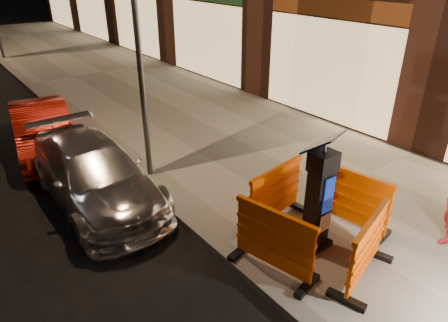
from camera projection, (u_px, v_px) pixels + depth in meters
ground_plane at (223, 253)px, 6.76m from camera, size 120.00×120.00×0.00m
sidewalk at (336, 193)px, 8.36m from camera, size 6.00×60.00×0.15m
kerb at (223, 249)px, 6.73m from camera, size 0.30×60.00×0.15m
parking_kiosk at (319, 196)px, 6.27m from camera, size 0.72×0.72×1.94m
barrier_front at (367, 249)px, 5.79m from camera, size 1.49×0.93×1.08m
barrier_back at (275, 194)px, 7.13m from camera, size 1.45×0.75×1.08m
barrier_kerbside at (274, 241)px, 5.95m from camera, size 0.86×1.48×1.08m
barrier_bldgside at (352, 200)px, 6.98m from camera, size 0.77×1.46×1.08m
car_silver at (98, 200)px, 8.25m from camera, size 1.81×4.31×1.24m
car_red at (48, 152)px, 10.33m from camera, size 1.91×3.91×1.23m
street_lamp_mid at (137, 36)px, 7.60m from camera, size 0.12×0.12×6.00m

